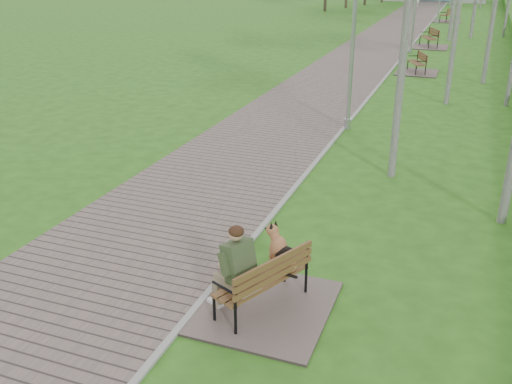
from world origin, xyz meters
TOP-DOWN VIEW (x-y plane):
  - ground at (0.00, 0.00)m, footprint 120.00×120.00m
  - walkway at (-1.75, 21.50)m, footprint 3.50×67.00m
  - kerb at (0.00, 21.50)m, footprint 0.10×67.00m
  - bench_main at (0.80, -6.11)m, footprint 1.78×1.98m
  - bench_second at (1.01, 11.91)m, footprint 1.64×1.82m
  - bench_third at (0.85, 19.08)m, footprint 1.91×2.12m
  - bench_far at (0.97, 31.61)m, footprint 1.92×2.13m
  - lamp_post_near at (0.09, 2.99)m, footprint 0.19×0.19m
  - lamp_post_second at (0.19, 16.94)m, footprint 0.17×0.17m

SIDE VIEW (x-z plane):
  - ground at x=0.00m, z-range 0.00..0.00m
  - walkway at x=-1.75m, z-range 0.00..0.04m
  - kerb at x=0.00m, z-range 0.00..0.05m
  - bench_second at x=1.01m, z-range -0.32..0.69m
  - bench_third at x=0.85m, z-range -0.37..0.80m
  - bench_far at x=0.97m, z-range -0.37..0.81m
  - bench_main at x=0.80m, z-range -0.34..1.21m
  - lamp_post_second at x=0.19m, z-range -0.15..4.35m
  - lamp_post_near at x=0.09m, z-range -0.16..4.80m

